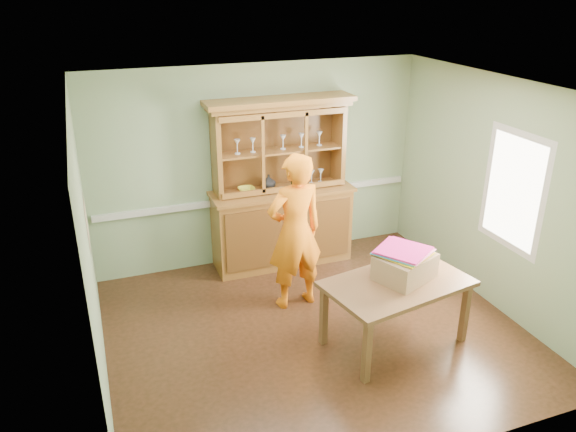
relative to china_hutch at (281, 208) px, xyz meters
name	(u,v)px	position (x,y,z in m)	size (l,w,h in m)	color
floor	(315,330)	(-0.23, -1.74, -0.80)	(4.50, 4.50, 0.00)	#4F2C19
ceiling	(320,90)	(-0.23, -1.74, 1.90)	(4.50, 4.50, 0.00)	white
wall_back	(259,165)	(-0.23, 0.26, 0.55)	(4.50, 4.50, 0.00)	gray
wall_left	(89,255)	(-2.48, -1.74, 0.55)	(4.00, 4.00, 0.00)	gray
wall_right	(495,194)	(2.02, -1.74, 0.55)	(4.00, 4.00, 0.00)	gray
wall_front	(424,324)	(-0.23, -3.74, 0.55)	(4.50, 4.50, 0.00)	gray
chair_rail	(260,197)	(-0.23, 0.23, 0.10)	(4.41, 0.05, 0.08)	silver
framed_map	(87,223)	(-2.46, -1.44, 0.75)	(0.03, 0.60, 0.46)	#352215
window_panel	(513,191)	(2.00, -2.04, 0.70)	(0.03, 0.96, 1.36)	silver
china_hutch	(281,208)	(0.00, 0.00, 0.00)	(1.94, 0.64, 2.28)	#905B26
dining_table	(397,289)	(0.49, -2.23, -0.14)	(1.63, 1.16, 0.75)	brown
cardboard_box	(405,267)	(0.60, -2.18, 0.08)	(0.57, 0.46, 0.27)	#906F4A
kite_stack	(403,252)	(0.58, -2.15, 0.25)	(0.66, 0.66, 0.06)	#3DD0AF
person	(295,232)	(-0.23, -1.11, 0.15)	(0.70, 0.46, 1.91)	orange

